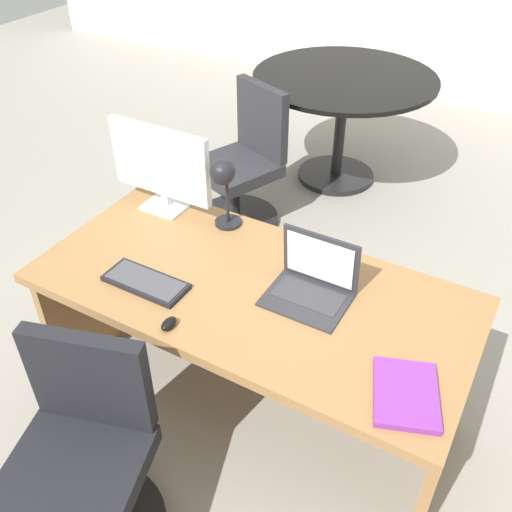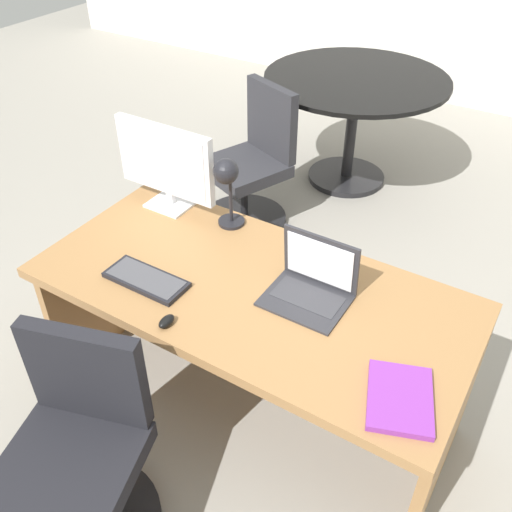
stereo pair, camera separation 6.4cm
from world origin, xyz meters
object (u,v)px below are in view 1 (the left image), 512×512
object	(u,v)px
desk_lamp	(223,180)
meeting_table	(343,102)
mouse	(169,324)
meeting_chair_near	(243,171)
book	(406,394)
office_chair	(84,470)
keyboard	(146,282)
laptop	(314,276)
monitor	(160,165)
desk	(256,314)

from	to	relation	value
desk_lamp	meeting_table	xyz separation A→B (m)	(-0.20, 1.85, -0.36)
mouse	meeting_chair_near	size ratio (longest dim) A/B	0.08
book	office_chair	bearing A→B (deg)	-148.85
mouse	meeting_table	world-z (taller)	meeting_table
keyboard	mouse	bearing A→B (deg)	-33.48
laptop	keyboard	bearing A→B (deg)	-153.78
monitor	meeting_chair_near	distance (m)	1.20
book	meeting_table	size ratio (longest dim) A/B	0.25
desk_lamp	laptop	bearing A→B (deg)	-21.01
monitor	meeting_table	distance (m)	1.89
keyboard	meeting_chair_near	xyz separation A→B (m)	(-0.46, 1.52, -0.37)
desk_lamp	office_chair	xyz separation A→B (m)	(0.07, -1.08, -0.61)
keyboard	office_chair	distance (m)	0.71
laptop	office_chair	xyz separation A→B (m)	(-0.46, -0.88, -0.45)
desk_lamp	office_chair	world-z (taller)	desk_lamp
monitor	mouse	xyz separation A→B (m)	(0.49, -0.63, -0.21)
desk	desk_lamp	xyz separation A→B (m)	(-0.31, 0.25, 0.43)
desk	laptop	world-z (taller)	laptop
desk	monitor	bearing A→B (deg)	158.82
monitor	desk_lamp	world-z (taller)	monitor
desk	book	distance (m)	0.77
monitor	meeting_chair_near	size ratio (longest dim) A/B	0.57
monitor	book	distance (m)	1.44
laptop	desk_lamp	bearing A→B (deg)	158.99
desk	keyboard	size ratio (longest dim) A/B	5.09
keyboard	mouse	xyz separation A→B (m)	(0.22, -0.15, 0.01)
monitor	desk_lamp	distance (m)	0.33
laptop	meeting_chair_near	xyz separation A→B (m)	(-1.05, 1.23, -0.43)
monitor	book	size ratio (longest dim) A/B	1.59
keyboard	book	bearing A→B (deg)	-1.44
desk	laptop	bearing A→B (deg)	12.24
mouse	meeting_chair_near	distance (m)	1.84
mouse	keyboard	bearing A→B (deg)	146.52
office_chair	meeting_table	xyz separation A→B (m)	(-0.27, 2.93, 0.25)
office_chair	meeting_chair_near	xyz separation A→B (m)	(-0.60, 2.10, 0.02)
keyboard	meeting_table	bearing A→B (deg)	93.37
desk_lamp	desk	bearing A→B (deg)	-39.66
keyboard	monitor	bearing A→B (deg)	119.20
keyboard	meeting_chair_near	world-z (taller)	meeting_chair_near
monitor	laptop	world-z (taller)	monitor
desk_lamp	mouse	bearing A→B (deg)	-75.69
desk_lamp	meeting_table	world-z (taller)	desk_lamp
desk	mouse	xyz separation A→B (m)	(-0.14, -0.39, 0.20)
mouse	meeting_table	xyz separation A→B (m)	(-0.36, 2.49, -0.14)
desk_lamp	meeting_chair_near	bearing A→B (deg)	116.98
monitor	office_chair	xyz separation A→B (m)	(0.41, -1.07, -0.60)
meeting_table	office_chair	bearing A→B (deg)	-84.72
keyboard	book	xyz separation A→B (m)	(1.06, -0.03, 0.00)
desk	laptop	distance (m)	0.35
desk	meeting_chair_near	world-z (taller)	meeting_chair_near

